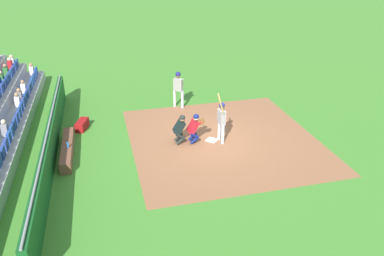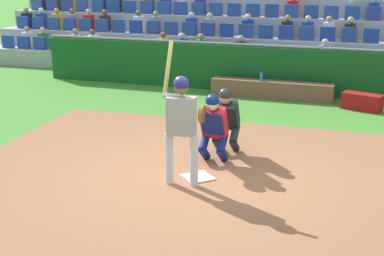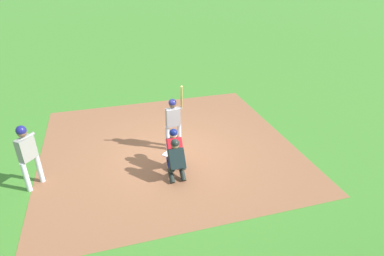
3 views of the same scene
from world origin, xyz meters
name	(u,v)px [view 1 (image 1 of 3)]	position (x,y,z in m)	size (l,w,h in m)	color
ground_plane	(212,140)	(0.00, 0.00, 0.00)	(160.00, 160.00, 0.00)	#42842C
infield_dirt_patch	(223,139)	(0.00, 0.50, 0.00)	(8.03, 7.66, 0.01)	#935E3F
home_plate_marker	(212,140)	(0.00, 0.00, 0.02)	(0.44, 0.44, 0.02)	white
batter_at_plate	(221,118)	(0.17, 0.34, 1.08)	(0.58, 0.41, 2.22)	silver
catcher_crouching	(194,127)	(-0.03, -0.74, 0.71)	(0.47, 0.71, 1.27)	navy
home_plate_umpire	(180,128)	(-0.11, -1.32, 0.68)	(0.47, 0.52, 1.25)	black
dugout_wall	(51,144)	(0.00, -6.35, 0.62)	(13.03, 0.24, 1.29)	#134F1F
dugout_bench	(67,149)	(-0.15, -5.80, 0.22)	(3.12, 0.40, 0.44)	brown
water_bottle_on_bench	(68,145)	(0.11, -5.74, 0.55)	(0.07, 0.07, 0.21)	blue
equipment_duffel_bag	(82,125)	(-2.40, -5.29, 0.19)	(0.92, 0.36, 0.39)	#9F1215
on_deck_batter	(178,86)	(-3.88, -0.63, 1.14)	(0.48, 0.52, 1.85)	silver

